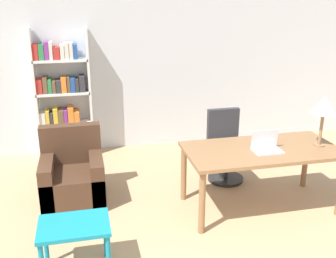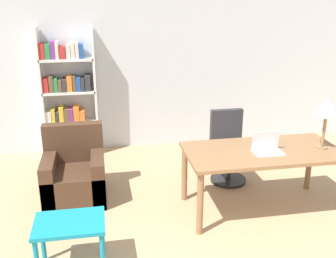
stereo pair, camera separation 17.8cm
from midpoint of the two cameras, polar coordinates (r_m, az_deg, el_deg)
The scene contains 8 objects.
wall_back at distance 6.40m, azimuth -0.82°, elevation 9.28°, with size 8.00×0.06×2.70m.
desk at distance 4.65m, azimuth 14.63°, elevation -4.00°, with size 1.77×0.87×0.75m.
laptop at distance 4.54m, azimuth 15.30°, elevation -2.67°, with size 0.32×0.22×0.23m.
table_lamp at distance 4.75m, azimuth 23.09°, elevation 2.82°, with size 0.29×0.29×0.59m.
office_chair at distance 5.40m, azimuth 9.63°, elevation -2.99°, with size 0.48×0.48×0.97m.
side_table_blue at distance 3.71m, azimuth -12.67°, elevation -14.14°, with size 0.62×0.45×0.52m.
armchair at distance 5.03m, azimuth -12.39°, elevation -6.65°, with size 0.74×0.74×0.89m.
bookshelf at distance 6.24m, azimuth -13.64°, elevation 4.32°, with size 0.83×0.28×1.98m.
Camera 2 is at (-0.95, -1.71, 2.43)m, focal length 42.00 mm.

